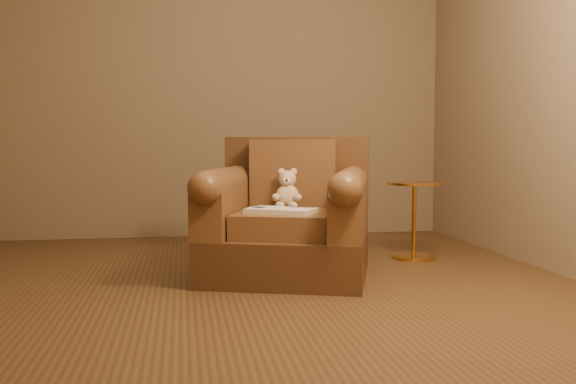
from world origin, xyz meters
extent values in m
plane|color=#52371C|center=(0.00, 0.00, 0.00)|extent=(4.00, 4.00, 0.00)
cube|color=#776349|center=(0.00, 2.00, 1.35)|extent=(4.00, 0.02, 2.70)
cube|color=#776349|center=(2.00, 0.00, 1.35)|extent=(0.02, 4.00, 2.70)
cube|color=#4C3019|center=(0.28, 0.12, 0.14)|extent=(1.21, 1.18, 0.27)
cube|color=#4C3019|center=(0.41, 0.51, 0.57)|extent=(0.95, 0.40, 0.60)
cube|color=brown|center=(0.27, 0.07, 0.34)|extent=(0.75, 0.82, 0.15)
cube|color=brown|center=(0.37, 0.39, 0.63)|extent=(0.58, 0.32, 0.44)
cube|color=brown|center=(-0.10, 0.20, 0.43)|extent=(0.44, 0.84, 0.31)
cube|color=brown|center=(0.64, -0.05, 0.43)|extent=(0.44, 0.84, 0.31)
cylinder|color=brown|center=(-0.10, 0.20, 0.58)|extent=(0.44, 0.84, 0.19)
cylinder|color=brown|center=(0.64, -0.05, 0.58)|extent=(0.44, 0.84, 0.19)
ellipsoid|color=beige|center=(0.31, 0.25, 0.49)|extent=(0.15, 0.14, 0.16)
sphere|color=beige|center=(0.31, 0.26, 0.60)|extent=(0.11, 0.11, 0.11)
ellipsoid|color=beige|center=(0.27, 0.28, 0.65)|extent=(0.04, 0.03, 0.04)
ellipsoid|color=beige|center=(0.35, 0.26, 0.65)|extent=(0.04, 0.03, 0.04)
ellipsoid|color=beige|center=(0.30, 0.21, 0.59)|extent=(0.05, 0.04, 0.04)
sphere|color=black|center=(0.29, 0.19, 0.60)|extent=(0.02, 0.02, 0.02)
ellipsoid|color=beige|center=(0.23, 0.21, 0.49)|extent=(0.05, 0.10, 0.05)
ellipsoid|color=beige|center=(0.36, 0.18, 0.49)|extent=(0.05, 0.10, 0.05)
ellipsoid|color=beige|center=(0.25, 0.17, 0.44)|extent=(0.06, 0.10, 0.05)
ellipsoid|color=beige|center=(0.33, 0.15, 0.44)|extent=(0.06, 0.10, 0.05)
cube|color=beige|center=(0.22, -0.04, 0.43)|extent=(0.45, 0.40, 0.03)
cube|color=white|center=(0.14, 0.01, 0.45)|extent=(0.28, 0.30, 0.00)
cube|color=white|center=(0.31, -0.09, 0.45)|extent=(0.28, 0.30, 0.00)
cube|color=beige|center=(0.22, -0.04, 0.45)|extent=(0.13, 0.20, 0.00)
cube|color=#0F1638|center=(0.10, 0.03, 0.45)|extent=(0.10, 0.10, 0.00)
cube|color=slate|center=(0.35, -0.02, 0.45)|extent=(0.17, 0.13, 0.00)
cylinder|color=gold|center=(1.29, 0.61, 0.01)|extent=(0.32, 0.32, 0.02)
cylinder|color=gold|center=(1.29, 0.61, 0.28)|extent=(0.03, 0.03, 0.51)
cylinder|color=gold|center=(1.29, 0.61, 0.54)|extent=(0.39, 0.39, 0.02)
cylinder|color=gold|center=(1.29, 0.61, 0.53)|extent=(0.03, 0.03, 0.02)
camera|label=1|loc=(-0.35, -3.76, 0.82)|focal=40.00mm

